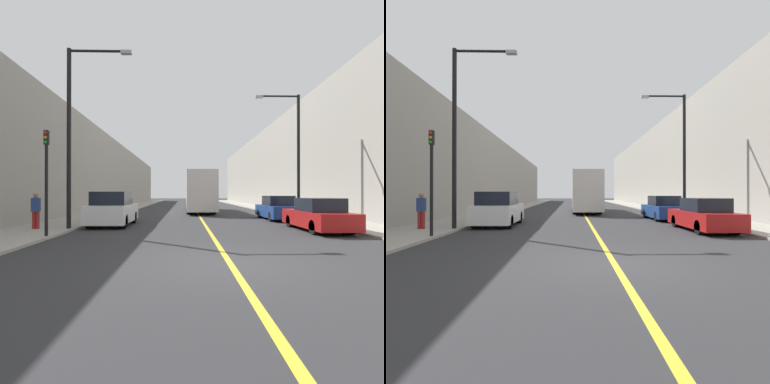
% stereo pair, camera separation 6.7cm
% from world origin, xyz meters
% --- Properties ---
extents(ground_plane, '(200.00, 200.00, 0.00)m').
position_xyz_m(ground_plane, '(0.00, 0.00, 0.00)').
color(ground_plane, '#2D2D30').
extents(sidewalk_left, '(3.20, 72.00, 0.10)m').
position_xyz_m(sidewalk_left, '(-7.79, 30.00, 0.05)').
color(sidewalk_left, '#9E998E').
rests_on(sidewalk_left, ground).
extents(sidewalk_right, '(3.20, 72.00, 0.10)m').
position_xyz_m(sidewalk_right, '(7.79, 30.00, 0.05)').
color(sidewalk_right, '#9E998E').
rests_on(sidewalk_right, ground).
extents(building_row_left, '(4.00, 72.00, 8.12)m').
position_xyz_m(building_row_left, '(-11.40, 30.00, 4.06)').
color(building_row_left, gray).
rests_on(building_row_left, ground).
extents(building_row_right, '(4.00, 72.00, 10.21)m').
position_xyz_m(building_row_right, '(11.40, 30.00, 5.11)').
color(building_row_right, gray).
rests_on(building_row_right, ground).
extents(road_center_line, '(0.16, 72.00, 0.01)m').
position_xyz_m(road_center_line, '(0.00, 30.00, 0.00)').
color(road_center_line, gold).
rests_on(road_center_line, ground).
extents(bus, '(2.42, 11.31, 3.59)m').
position_xyz_m(bus, '(0.25, 20.94, 1.91)').
color(bus, silver).
rests_on(bus, ground).
extents(parked_suv_left, '(1.98, 4.45, 1.81)m').
position_xyz_m(parked_suv_left, '(-4.96, 8.91, 0.84)').
color(parked_suv_left, silver).
rests_on(parked_suv_left, ground).
extents(car_right_near, '(1.76, 4.63, 1.51)m').
position_xyz_m(car_right_near, '(5.05, 6.45, 0.68)').
color(car_right_near, maroon).
rests_on(car_right_near, ground).
extents(car_right_mid, '(1.80, 4.53, 1.57)m').
position_xyz_m(car_right_mid, '(4.97, 12.28, 0.71)').
color(car_right_mid, navy).
rests_on(car_right_mid, ground).
extents(street_lamp_left, '(2.99, 0.24, 8.36)m').
position_xyz_m(street_lamp_left, '(-6.23, 6.74, 4.87)').
color(street_lamp_left, black).
rests_on(street_lamp_left, sidewalk_left).
extents(street_lamp_right, '(2.99, 0.24, 8.22)m').
position_xyz_m(street_lamp_right, '(6.23, 12.52, 4.80)').
color(street_lamp_right, black).
rests_on(street_lamp_right, sidewalk_right).
extents(traffic_light, '(0.16, 0.18, 4.03)m').
position_xyz_m(traffic_light, '(-6.39, 4.27, 2.30)').
color(traffic_light, black).
rests_on(traffic_light, sidewalk_left).
extents(pedestrian, '(0.36, 0.23, 1.65)m').
position_xyz_m(pedestrian, '(-7.94, 6.61, 0.96)').
color(pedestrian, maroon).
rests_on(pedestrian, sidewalk_left).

